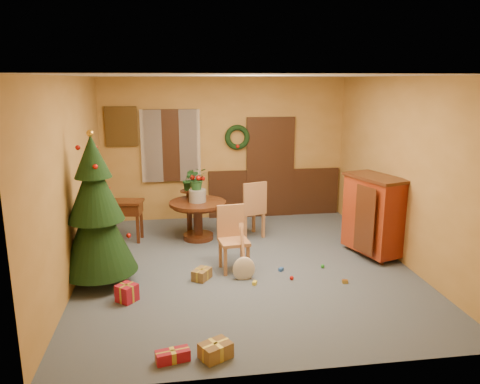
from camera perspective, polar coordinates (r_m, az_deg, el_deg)
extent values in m
plane|color=#384552|center=(7.42, 0.66, -9.02)|extent=(5.50, 5.50, 0.00)
plane|color=silver|center=(6.85, 0.73, 13.99)|extent=(5.50, 5.50, 0.00)
plane|color=olive|center=(9.68, -1.86, 5.24)|extent=(5.00, 0.00, 5.00)
plane|color=olive|center=(4.39, 6.33, -5.14)|extent=(5.00, 0.00, 5.00)
plane|color=olive|center=(7.05, -19.81, 1.31)|extent=(0.00, 5.50, 5.50)
plane|color=olive|center=(7.78, 19.22, 2.44)|extent=(0.00, 5.50, 5.50)
cube|color=black|center=(9.99, 4.20, -0.07)|extent=(2.80, 0.06, 1.00)
cube|color=black|center=(9.84, 3.70, 3.01)|extent=(1.00, 0.08, 2.10)
cube|color=white|center=(9.88, 3.66, 2.75)|extent=(0.80, 0.03, 1.90)
cube|color=black|center=(9.55, -8.43, 5.60)|extent=(1.05, 0.08, 1.45)
cube|color=white|center=(9.58, -8.43, 5.63)|extent=(0.88, 0.03, 1.25)
cube|color=white|center=(9.51, -10.73, 5.48)|extent=(0.42, 0.02, 1.45)
cube|color=white|center=(9.51, -6.13, 5.64)|extent=(0.42, 0.02, 1.45)
torus|color=black|center=(9.60, -0.33, 6.69)|extent=(0.51, 0.11, 0.51)
cube|color=#4C3819|center=(9.57, -14.27, 7.76)|extent=(0.62, 0.05, 0.78)
cube|color=gray|center=(9.60, -14.25, 7.78)|extent=(0.48, 0.02, 0.62)
cylinder|color=black|center=(8.46, -5.19, -1.36)|extent=(1.03, 1.03, 0.06)
cylinder|color=black|center=(8.48, -5.18, -1.72)|extent=(0.92, 0.92, 0.04)
cylinder|color=black|center=(8.55, -5.14, -3.49)|extent=(0.17, 0.17, 0.57)
cylinder|color=black|center=(8.65, -5.10, -5.41)|extent=(0.55, 0.55, 0.09)
cylinder|color=slate|center=(8.43, -5.21, -0.44)|extent=(0.31, 0.31, 0.22)
imported|color=#1E4C23|center=(8.36, -5.26, 1.64)|extent=(0.36, 0.31, 0.40)
cube|color=#9C673E|center=(7.11, -0.76, -6.08)|extent=(0.47, 0.47, 0.05)
cube|color=#9C673E|center=(7.20, -1.14, -3.52)|extent=(0.43, 0.09, 0.51)
cube|color=#9C673E|center=(7.39, 0.23, -7.28)|extent=(0.05, 0.05, 0.44)
cube|color=#9C673E|center=(7.32, -2.42, -7.52)|extent=(0.05, 0.05, 0.44)
cube|color=#9C673E|center=(7.08, 0.97, -8.24)|extent=(0.05, 0.05, 0.44)
cube|color=#9C673E|center=(7.00, -1.79, -8.51)|extent=(0.05, 0.05, 0.44)
cube|color=#9C673E|center=(8.63, 1.18, -2.28)|extent=(0.58, 0.58, 0.05)
cube|color=#9C673E|center=(8.38, 1.85, -0.67)|extent=(0.45, 0.19, 0.55)
cube|color=#9C673E|center=(8.47, 0.63, -4.42)|extent=(0.06, 0.06, 0.47)
cube|color=#9C673E|center=(8.63, 2.84, -4.07)|extent=(0.06, 0.06, 0.47)
cube|color=#9C673E|center=(8.78, -0.48, -3.74)|extent=(0.06, 0.06, 0.47)
cube|color=#9C673E|center=(8.95, 1.68, -3.43)|extent=(0.06, 0.06, 0.47)
cylinder|color=black|center=(8.92, -6.20, -2.45)|extent=(0.10, 0.10, 0.80)
cylinder|color=black|center=(8.81, -6.26, 0.12)|extent=(0.32, 0.32, 0.03)
imported|color=#19471E|center=(8.76, -6.30, 1.48)|extent=(0.23, 0.19, 0.40)
cylinder|color=#382111|center=(7.09, -16.61, -9.70)|extent=(0.14, 0.14, 0.23)
cone|color=black|center=(6.85, -17.01, -4.25)|extent=(1.07, 1.07, 1.26)
cone|color=black|center=(6.70, -17.35, 0.50)|extent=(0.78, 0.78, 0.92)
cone|color=black|center=(6.62, -17.62, 4.18)|extent=(0.50, 0.50, 0.58)
sphere|color=gold|center=(6.58, -17.81, 6.84)|extent=(0.10, 0.10, 0.10)
cube|color=black|center=(8.61, -14.58, -1.18)|extent=(0.90, 0.54, 0.05)
cube|color=black|center=(8.65, -14.53, -2.01)|extent=(0.84, 0.50, 0.18)
cube|color=black|center=(8.76, -16.75, -3.63)|extent=(0.10, 0.30, 0.69)
cube|color=black|center=(8.68, -12.10, -3.51)|extent=(0.10, 0.30, 0.69)
cube|color=#5C120A|center=(7.95, 15.97, -2.72)|extent=(0.77, 1.09, 1.22)
cube|color=black|center=(7.81, 16.27, 1.70)|extent=(0.84, 1.16, 0.05)
cylinder|color=black|center=(7.80, 16.90, -8.12)|extent=(0.07, 0.07, 0.09)
cylinder|color=black|center=(8.51, 14.55, -6.14)|extent=(0.07, 0.07, 0.09)
cube|color=brown|center=(5.18, -2.99, -18.72)|extent=(0.39, 0.35, 0.17)
cube|color=gold|center=(5.18, -2.99, -18.72)|extent=(0.30, 0.18, 0.17)
cube|color=gold|center=(5.18, -2.99, -18.72)|extent=(0.15, 0.23, 0.17)
cube|color=maroon|center=(6.47, -13.62, -11.86)|extent=(0.32, 0.32, 0.23)
cube|color=gold|center=(6.47, -13.62, -11.86)|extent=(0.20, 0.18, 0.23)
cube|color=gold|center=(6.47, -13.62, -11.86)|extent=(0.18, 0.20, 0.23)
cube|color=brown|center=(6.96, -4.68, -9.96)|extent=(0.32, 0.35, 0.15)
cube|color=gold|center=(6.96, -4.68, -9.96)|extent=(0.19, 0.26, 0.16)
cube|color=gold|center=(6.96, -4.68, -9.96)|extent=(0.19, 0.15, 0.16)
cube|color=maroon|center=(5.18, -8.20, -19.16)|extent=(0.37, 0.22, 0.12)
cube|color=gold|center=(5.18, -8.20, -19.16)|extent=(0.35, 0.10, 0.13)
cube|color=gold|center=(5.18, -8.20, -19.16)|extent=(0.08, 0.15, 0.13)
cube|color=#2652A5|center=(7.26, 5.02, -9.38)|extent=(0.09, 0.09, 0.05)
sphere|color=#258926|center=(7.45, 10.04, -8.89)|extent=(0.06, 0.06, 0.06)
cube|color=yellow|center=(6.79, 1.80, -11.02)|extent=(0.08, 0.09, 0.05)
sphere|color=#B5140C|center=(6.97, 6.31, -10.38)|extent=(0.06, 0.06, 0.06)
cube|color=gold|center=(6.99, 12.67, -10.60)|extent=(0.09, 0.06, 0.05)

